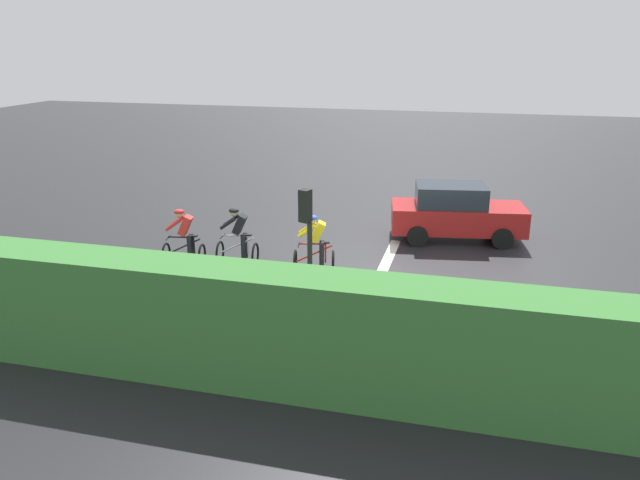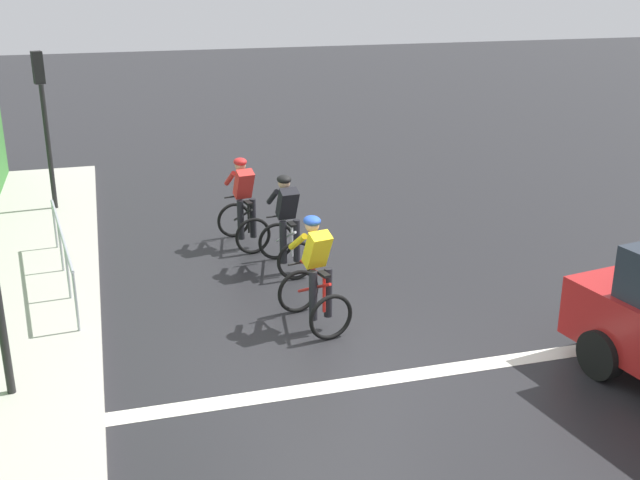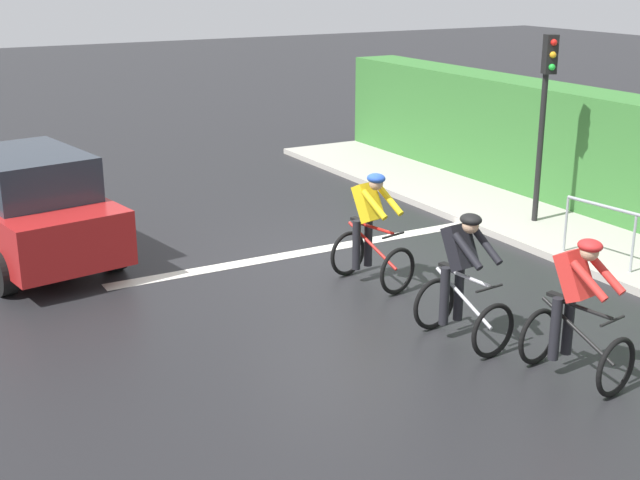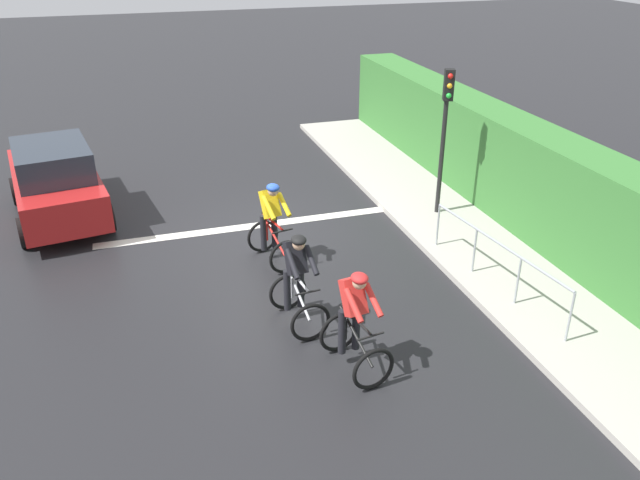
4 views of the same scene
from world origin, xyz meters
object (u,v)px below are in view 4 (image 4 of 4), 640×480
object	(u,v)px
cyclist_lead	(355,323)
traffic_light_near_crossing	(445,122)
car_red	(56,182)
cyclist_second	(297,281)
pedestrian_railing_kerbside	(497,253)
cyclist_mid	(272,224)

from	to	relation	value
cyclist_lead	traffic_light_near_crossing	world-z (taller)	traffic_light_near_crossing
car_red	cyclist_lead	bearing A→B (deg)	122.07
cyclist_lead	car_red	bearing A→B (deg)	-57.93
car_red	traffic_light_near_crossing	size ratio (longest dim) A/B	1.29
cyclist_second	car_red	size ratio (longest dim) A/B	0.38
traffic_light_near_crossing	pedestrian_railing_kerbside	distance (m)	3.61
cyclist_mid	traffic_light_near_crossing	world-z (taller)	traffic_light_near_crossing
car_red	pedestrian_railing_kerbside	distance (m)	9.56
cyclist_lead	car_red	size ratio (longest dim) A/B	0.38
cyclist_lead	cyclist_second	distance (m)	1.48
traffic_light_near_crossing	pedestrian_railing_kerbside	bearing A→B (deg)	80.58
cyclist_lead	car_red	distance (m)	8.39
cyclist_second	car_red	bearing A→B (deg)	-55.18
car_red	traffic_light_near_crossing	bearing A→B (deg)	162.66
cyclist_second	car_red	world-z (taller)	car_red
pedestrian_railing_kerbside	car_red	bearing A→B (deg)	-37.41
cyclist_mid	traffic_light_near_crossing	xyz separation A→B (m)	(-4.04, -0.92, 1.43)
cyclist_second	pedestrian_railing_kerbside	world-z (taller)	cyclist_second
pedestrian_railing_kerbside	cyclist_mid	bearing A→B (deg)	-33.87
cyclist_mid	car_red	xyz separation A→B (m)	(4.10, -3.46, 0.08)
cyclist_second	pedestrian_railing_kerbside	bearing A→B (deg)	178.48
cyclist_mid	traffic_light_near_crossing	size ratio (longest dim) A/B	0.50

